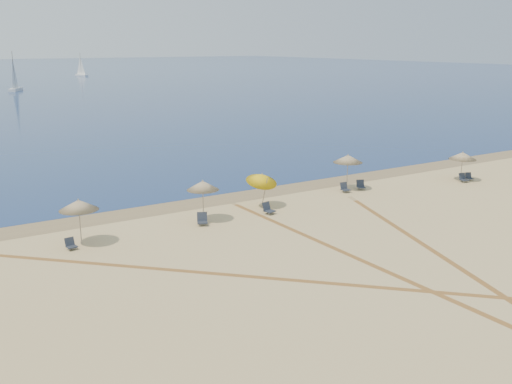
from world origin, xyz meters
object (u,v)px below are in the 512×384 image
(umbrella_3, at_px, (262,178))
(umbrella_1, at_px, (79,205))
(chair_8, at_px, (469,177))
(chair_7, at_px, (463,178))
(sailboat_1, at_px, (81,69))
(chair_5, at_px, (345,188))
(sailboat_2, at_px, (14,79))
(umbrella_5, at_px, (463,156))
(chair_3, at_px, (202,219))
(chair_4, at_px, (268,209))
(chair_6, at_px, (361,185))
(umbrella_4, at_px, (348,159))
(umbrella_2, at_px, (203,185))
(chair_2, at_px, (71,244))

(umbrella_3, bearing_deg, umbrella_1, -175.68)
(umbrella_1, relative_size, chair_8, 3.56)
(chair_7, xyz_separation_m, sailboat_1, (15.87, 166.12, 1.98))
(chair_5, height_order, sailboat_2, sailboat_2)
(umbrella_5, bearing_deg, sailboat_1, 84.61)
(chair_3, xyz_separation_m, chair_5, (12.29, 1.53, -0.02))
(umbrella_1, xyz_separation_m, chair_4, (11.62, -0.49, -1.86))
(chair_6, relative_size, chair_7, 1.11)
(chair_4, distance_m, sailboat_2, 111.45)
(umbrella_1, height_order, chair_5, umbrella_1)
(chair_4, relative_size, chair_7, 1.10)
(chair_4, distance_m, chair_5, 7.90)
(umbrella_5, distance_m, chair_5, 10.45)
(umbrella_1, bearing_deg, chair_7, -2.48)
(sailboat_2, bearing_deg, chair_5, -62.28)
(umbrella_5, bearing_deg, umbrella_3, 174.28)
(umbrella_3, relative_size, chair_4, 3.10)
(umbrella_4, bearing_deg, sailboat_1, 81.24)
(chair_4, xyz_separation_m, chair_6, (9.26, 1.69, -0.02))
(chair_7, height_order, sailboat_1, sailboat_1)
(umbrella_2, xyz_separation_m, umbrella_4, (12.48, 1.37, 0.10))
(umbrella_4, relative_size, chair_6, 3.16)
(chair_2, height_order, chair_7, chair_7)
(chair_7, relative_size, sailboat_2, 0.09)
(chair_5, distance_m, chair_6, 1.54)
(chair_6, distance_m, sailboat_1, 165.46)
(chair_6, height_order, sailboat_2, sailboat_2)
(umbrella_1, height_order, umbrella_4, umbrella_4)
(chair_5, bearing_deg, chair_4, -163.53)
(chair_5, bearing_deg, sailboat_2, 96.27)
(umbrella_5, bearing_deg, chair_6, 166.72)
(sailboat_1, bearing_deg, chair_3, -127.62)
(umbrella_3, height_order, chair_7, umbrella_3)
(chair_3, bearing_deg, umbrella_4, 33.46)
(umbrella_4, relative_size, sailboat_1, 0.35)
(umbrella_1, distance_m, umbrella_2, 7.46)
(chair_8, xyz_separation_m, sailboat_1, (14.97, 165.95, 2.02))
(chair_3, relative_size, chair_7, 1.18)
(umbrella_5, relative_size, chair_5, 3.25)
(umbrella_1, height_order, sailboat_2, sailboat_2)
(chair_3, distance_m, sailboat_1, 169.55)
(umbrella_5, height_order, sailboat_1, sailboat_1)
(chair_5, relative_size, sailboat_1, 0.09)
(chair_6, bearing_deg, sailboat_1, 106.52)
(umbrella_2, xyz_separation_m, chair_2, (-8.15, -0.77, -1.95))
(chair_8, bearing_deg, chair_4, -162.15)
(umbrella_1, relative_size, chair_3, 2.83)
(chair_2, xyz_separation_m, chair_4, (12.31, -0.01, 0.06))
(umbrella_2, relative_size, chair_4, 3.09)
(sailboat_1, bearing_deg, chair_2, -130.13)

